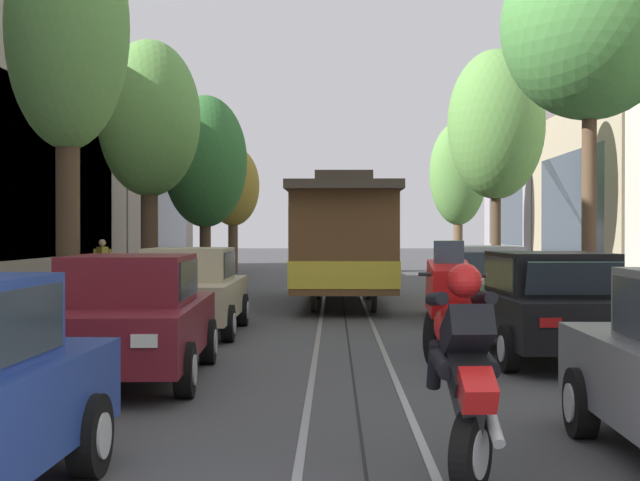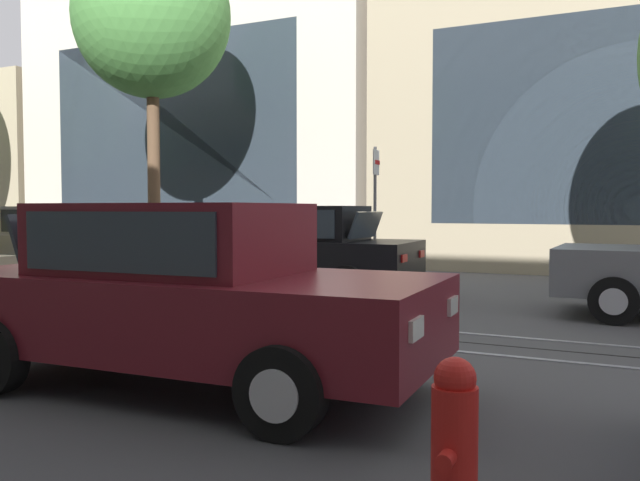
% 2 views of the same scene
% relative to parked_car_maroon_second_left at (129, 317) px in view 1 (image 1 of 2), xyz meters
% --- Properties ---
extents(ground_plane, '(160.00, 160.00, 0.00)m').
position_rel_parked_car_maroon_second_left_xyz_m(ground_plane, '(2.87, 12.37, -0.80)').
color(ground_plane, '#424244').
extents(trolley_track_rails, '(1.14, 57.76, 0.01)m').
position_rel_parked_car_maroon_second_left_xyz_m(trolley_track_rails, '(2.87, 15.35, -0.79)').
color(trolley_track_rails, gray).
rests_on(trolley_track_rails, ground).
extents(parked_car_maroon_second_left, '(2.12, 4.41, 1.58)m').
position_rel_parked_car_maroon_second_left_xyz_m(parked_car_maroon_second_left, '(0.00, 0.00, 0.00)').
color(parked_car_maroon_second_left, maroon).
rests_on(parked_car_maroon_second_left, ground).
extents(parked_car_beige_mid_left, '(2.02, 4.37, 1.58)m').
position_rel_parked_car_maroon_second_left_xyz_m(parked_car_beige_mid_left, '(-0.08, 5.27, 0.00)').
color(parked_car_beige_mid_left, '#C1B28E').
rests_on(parked_car_beige_mid_left, ground).
extents(parked_car_black_second_right, '(2.14, 4.42, 1.58)m').
position_rel_parked_car_maroon_second_left_xyz_m(parked_car_black_second_right, '(5.77, 1.94, 0.00)').
color(parked_car_black_second_right, black).
rests_on(parked_car_black_second_right, ground).
extents(parked_car_silver_mid_right, '(2.01, 4.37, 1.58)m').
position_rel_parked_car_maroon_second_left_xyz_m(parked_car_silver_mid_right, '(5.74, 7.82, 0.00)').
color(parked_car_silver_mid_right, '#B7B7BC').
rests_on(parked_car_silver_mid_right, ground).
extents(street_tree_kerb_left_second, '(2.21, 2.15, 7.74)m').
position_rel_parked_car_maroon_second_left_xyz_m(street_tree_kerb_left_second, '(-2.16, 4.70, 4.62)').
color(street_tree_kerb_left_second, '#4C3826').
rests_on(street_tree_kerb_left_second, ground).
extents(street_tree_kerb_left_mid, '(2.66, 2.71, 6.89)m').
position_rel_parked_car_maroon_second_left_xyz_m(street_tree_kerb_left_mid, '(-2.20, 12.12, 3.97)').
color(street_tree_kerb_left_mid, '#4C3826').
rests_on(street_tree_kerb_left_mid, ground).
extents(street_tree_kerb_left_fourth, '(2.93, 3.04, 6.66)m').
position_rel_parked_car_maroon_second_left_xyz_m(street_tree_kerb_left_fourth, '(-1.88, 20.23, 3.52)').
color(street_tree_kerb_left_fourth, '#4C3826').
rests_on(street_tree_kerb_left_fourth, ground).
extents(street_tree_kerb_left_far, '(2.39, 2.24, 5.73)m').
position_rel_parked_car_maroon_second_left_xyz_m(street_tree_kerb_left_far, '(-1.93, 29.47, 3.07)').
color(street_tree_kerb_left_far, '#4C3826').
rests_on(street_tree_kerb_left_far, ground).
extents(street_tree_kerb_right_second, '(3.53, 3.73, 7.93)m').
position_rel_parked_car_maroon_second_left_xyz_m(street_tree_kerb_right_second, '(7.75, 6.82, 5.20)').
color(street_tree_kerb_right_second, brown).
rests_on(street_tree_kerb_right_second, ground).
extents(street_tree_kerb_right_mid, '(2.93, 2.95, 7.41)m').
position_rel_parked_car_maroon_second_left_xyz_m(street_tree_kerb_right_mid, '(7.53, 16.11, 4.31)').
color(street_tree_kerb_right_mid, '#4C3826').
rests_on(street_tree_kerb_right_mid, ground).
extents(street_tree_kerb_right_fourth, '(2.42, 2.06, 6.54)m').
position_rel_parked_car_maroon_second_left_xyz_m(street_tree_kerb_right_fourth, '(7.88, 27.17, 3.49)').
color(street_tree_kerb_right_fourth, brown).
rests_on(street_tree_kerb_right_fourth, ground).
extents(cable_car_trolley, '(2.63, 9.15, 3.28)m').
position_rel_parked_car_maroon_second_left_xyz_m(cable_car_trolley, '(2.87, 11.80, 0.86)').
color(cable_car_trolley, brown).
rests_on(cable_car_trolley, ground).
extents(motorcycle_with_rider, '(0.53, 1.87, 1.81)m').
position_rel_parked_car_maroon_second_left_xyz_m(motorcycle_with_rider, '(3.57, -4.66, 0.15)').
color(motorcycle_with_rider, black).
rests_on(motorcycle_with_rider, ground).
extents(pedestrian_on_left_pavement, '(0.55, 0.41, 1.65)m').
position_rel_parked_car_maroon_second_left_xyz_m(pedestrian_on_left_pavement, '(-4.53, 16.41, 0.13)').
color(pedestrian_on_left_pavement, '#282D38').
rests_on(pedestrian_on_left_pavement, ground).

